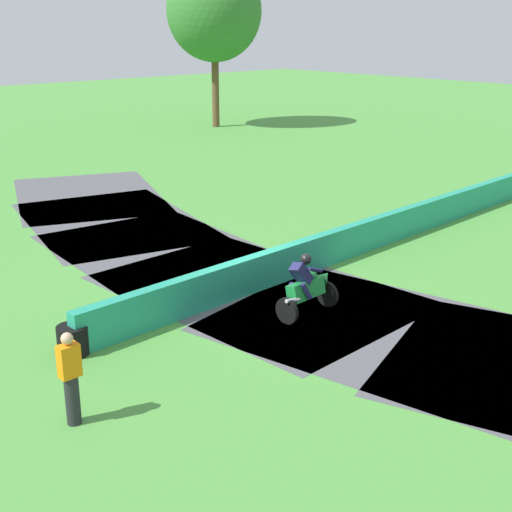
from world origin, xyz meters
name	(u,v)px	position (x,y,z in m)	size (l,w,h in m)	color
ground_plane	(254,290)	(0.00, 0.00, 0.00)	(120.00, 120.00, 0.00)	#4C933D
track_asphalt	(286,279)	(1.18, 0.06, 0.00)	(10.01, 32.28, 0.01)	#515156
safety_barrier	(377,232)	(5.07, 0.24, 0.45)	(0.30, 20.24, 0.90)	#239375
motorcycle_lead_green	(308,286)	(-0.03, -1.84, 0.65)	(1.68, 0.80, 1.43)	black
tire_stack_mid_a	(73,340)	(-5.00, -0.17, 0.30)	(0.62, 0.62, 0.60)	black
track_marshal	(71,379)	(-6.25, -2.48, 0.82)	(0.34, 0.24, 1.63)	#232328
tree_mid_rise	(214,11)	(17.30, 22.65, 6.87)	(5.69, 5.69, 9.87)	brown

